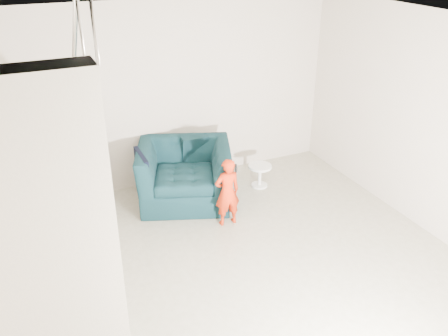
{
  "coord_description": "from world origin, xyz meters",
  "views": [
    {
      "loc": [
        -2.0,
        -3.59,
        3.47
      ],
      "look_at": [
        0.15,
        1.2,
        0.85
      ],
      "focal_mm": 38.0,
      "sensor_mm": 36.0,
      "label": 1
    }
  ],
  "objects": [
    {
      "name": "phone",
      "position": [
        0.31,
        1.2,
        0.82
      ],
      "size": [
        0.03,
        0.05,
        0.1
      ],
      "primitive_type": "cube",
      "rotation": [
        0.0,
        0.0,
        -0.23
      ],
      "color": "black",
      "rests_on": "toddler"
    },
    {
      "name": "side_table",
      "position": [
        1.09,
        1.98,
        0.23
      ],
      "size": [
        0.35,
        0.35,
        0.35
      ],
      "color": "white",
      "rests_on": "floor"
    },
    {
      "name": "armchair",
      "position": [
        -0.08,
        2.05,
        0.41
      ],
      "size": [
        1.58,
        1.49,
        0.83
      ],
      "primitive_type": "imported",
      "rotation": [
        0.0,
        0.0,
        -0.36
      ],
      "color": "black",
      "rests_on": "floor"
    },
    {
      "name": "toddler",
      "position": [
        0.22,
        1.24,
        0.47
      ],
      "size": [
        0.34,
        0.23,
        0.94
      ],
      "primitive_type": "imported",
      "rotation": [
        0.0,
        0.0,
        3.13
      ],
      "color": "#AB050F",
      "rests_on": "floor"
    },
    {
      "name": "staircase",
      "position": [
        -2.0,
        0.55,
        0.95
      ],
      "size": [
        1.02,
        3.03,
        3.62
      ],
      "color": "#ADA089",
      "rests_on": "floor"
    },
    {
      "name": "back_wall",
      "position": [
        0.0,
        2.75,
        1.35
      ],
      "size": [
        5.0,
        0.0,
        5.0
      ],
      "primitive_type": "plane",
      "rotation": [
        1.57,
        0.0,
        0.0
      ],
      "color": "#BFAF9C",
      "rests_on": "floor"
    },
    {
      "name": "cushion",
      "position": [
        0.19,
        2.35,
        0.65
      ],
      "size": [
        0.39,
        0.19,
        0.39
      ],
      "primitive_type": "cube",
      "rotation": [
        0.21,
        0.0,
        0.0
      ],
      "color": "black",
      "rests_on": "armchair"
    },
    {
      "name": "floor",
      "position": [
        0.0,
        0.0,
        0.0
      ],
      "size": [
        5.5,
        5.5,
        0.0
      ],
      "primitive_type": "plane",
      "color": "gray",
      "rests_on": "ground"
    },
    {
      "name": "ceiling",
      "position": [
        0.0,
        0.0,
        2.7
      ],
      "size": [
        5.5,
        5.5,
        0.0
      ],
      "primitive_type": "plane",
      "rotation": [
        3.14,
        0.0,
        0.0
      ],
      "color": "silver",
      "rests_on": "back_wall"
    },
    {
      "name": "throw",
      "position": [
        -0.67,
        2.06,
        0.52
      ],
      "size": [
        0.06,
        0.56,
        0.63
      ],
      "primitive_type": "cube",
      "color": "black",
      "rests_on": "armchair"
    }
  ]
}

